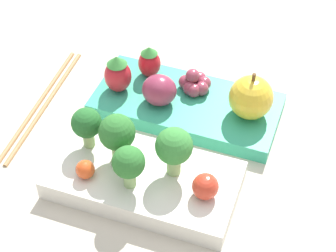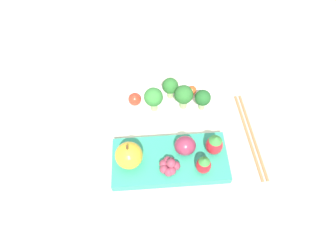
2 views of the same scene
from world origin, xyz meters
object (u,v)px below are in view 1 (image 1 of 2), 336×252
object	(u,v)px
broccoli_floret_3	(117,134)
cherry_tomato_0	(205,186)
bento_box_fruit	(189,106)
chopsticks_pair	(42,103)
apple	(251,97)
broccoli_floret_2	(174,148)
bento_box_savoury	(144,180)
broccoli_floret_1	(129,164)
broccoli_floret_0	(87,124)
plum	(159,90)
strawberry_1	(149,62)
cherry_tomato_1	(85,169)
strawberry_0	(118,74)
grape_cluster	(195,83)

from	to	relation	value
broccoli_floret_3	cherry_tomato_0	world-z (taller)	broccoli_floret_3
bento_box_fruit	chopsticks_pair	xyz separation A→B (m)	(0.18, 0.05, -0.01)
cherry_tomato_0	apple	size ratio (longest dim) A/B	0.45
broccoli_floret_2	bento_box_fruit	bearing A→B (deg)	-79.78
cherry_tomato_0	broccoli_floret_3	bearing A→B (deg)	-9.40
bento_box_savoury	broccoli_floret_1	bearing A→B (deg)	69.35
broccoli_floret_0	plum	bearing A→B (deg)	-115.42
broccoli_floret_3	strawberry_1	distance (m)	0.15
bento_box_fruit	cherry_tomato_1	world-z (taller)	cherry_tomato_1
strawberry_0	apple	bearing A→B (deg)	-175.95
strawberry_0	strawberry_1	world-z (taller)	strawberry_0
bento_box_savoury	chopsticks_pair	world-z (taller)	bento_box_savoury
strawberry_1	broccoli_floret_0	bearing A→B (deg)	83.17
strawberry_0	broccoli_floret_2	bearing A→B (deg)	135.60
strawberry_1	chopsticks_pair	bearing A→B (deg)	34.62
broccoli_floret_3	broccoli_floret_0	bearing A→B (deg)	-10.06
broccoli_floret_2	cherry_tomato_1	bearing A→B (deg)	23.15
cherry_tomato_0	broccoli_floret_2	bearing A→B (deg)	-24.82
apple	strawberry_1	bearing A→B (deg)	-11.35
cherry_tomato_1	apple	bearing A→B (deg)	-131.50
strawberry_0	plum	size ratio (longest dim) A/B	1.21
broccoli_floret_0	broccoli_floret_2	distance (m)	0.10
broccoli_floret_3	grape_cluster	world-z (taller)	broccoli_floret_3
bento_box_savoury	strawberry_1	size ratio (longest dim) A/B	4.64
grape_cluster	cherry_tomato_1	bearing A→B (deg)	70.06
bento_box_savoury	cherry_tomato_0	xyz separation A→B (m)	(-0.07, 0.01, 0.03)
broccoli_floret_3	chopsticks_pair	size ratio (longest dim) A/B	0.28
strawberry_0	strawberry_1	size ratio (longest dim) A/B	1.17
bento_box_savoury	plum	bearing A→B (deg)	-77.83
bento_box_fruit	apple	distance (m)	0.08
bento_box_savoury	broccoli_floret_1	size ratio (longest dim) A/B	3.89
cherry_tomato_1	chopsticks_pair	bearing A→B (deg)	-42.39
broccoli_floret_2	broccoli_floret_0	bearing A→B (deg)	-2.98
broccoli_floret_0	grape_cluster	world-z (taller)	broccoli_floret_0
chopsticks_pair	plum	bearing A→B (deg)	-166.17
bento_box_fruit	broccoli_floret_3	distance (m)	0.14
cherry_tomato_0	plum	bearing A→B (deg)	-52.07
broccoli_floret_2	cherry_tomato_1	xyz separation A→B (m)	(0.08, 0.04, -0.03)
cherry_tomato_1	bento_box_fruit	bearing A→B (deg)	-112.51
broccoli_floret_1	strawberry_0	bearing A→B (deg)	-62.35
broccoli_floret_3	cherry_tomato_1	bearing A→B (deg)	56.54
apple	strawberry_0	distance (m)	0.16
broccoli_floret_0	chopsticks_pair	distance (m)	0.13
bento_box_fruit	strawberry_0	distance (m)	0.10
bento_box_fruit	broccoli_floret_1	xyz separation A→B (m)	(0.02, 0.15, 0.05)
bento_box_savoury	strawberry_1	bearing A→B (deg)	-71.14
cherry_tomato_0	strawberry_1	size ratio (longest dim) A/B	0.63
broccoli_floret_2	cherry_tomato_0	size ratio (longest dim) A/B	2.17
broccoli_floret_2	grape_cluster	size ratio (longest dim) A/B	1.47
broccoli_floret_1	broccoli_floret_2	bearing A→B (deg)	-139.54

